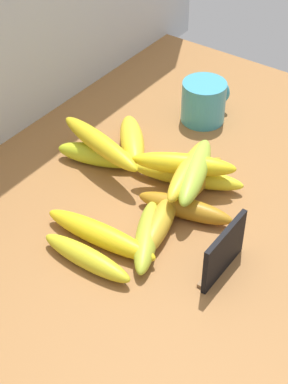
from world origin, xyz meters
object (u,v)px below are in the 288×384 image
coffee_mug (204,101)px  banana_5 (100,235)px  banana_6 (146,236)px  banana_10 (189,169)px  banana_0 (185,208)px  banana_9 (184,164)px  banana_3 (189,189)px  banana_11 (100,143)px  banana_1 (162,224)px  banana_8 (187,176)px  banana_12 (195,171)px  banana_4 (132,140)px  banana_7 (99,155)px  banana_2 (87,258)px  chalkboard_sign (223,253)px

coffee_mug → banana_5: size_ratio=0.51×
banana_6 → banana_10: 14.39cm
banana_0 → banana_9: 7.93cm
banana_3 → banana_9: 4.32cm
coffee_mug → banana_11: bearing=165.1°
banana_1 → banana_8: (12.71, 3.26, -0.04)cm
banana_12 → banana_0: bearing=-164.6°
banana_1 → banana_4: 22.85cm
banana_8 → banana_12: bearing=-130.0°
banana_0 → banana_10: banana_10 is taller
banana_5 → banana_0: bearing=-29.5°
banana_3 → banana_8: size_ratio=1.05×
banana_7 → banana_2: bearing=-145.5°
banana_2 → chalkboard_sign: bearing=-57.4°
banana_1 → banana_12: 11.07cm
banana_7 → banana_9: (3.01, -16.25, 3.42)cm
chalkboard_sign → banana_3: chalkboard_sign is taller
chalkboard_sign → coffee_mug: same height
banana_12 → banana_3: bearing=123.9°
banana_4 → banana_11: banana_11 is taller
banana_6 → banana_10: size_ratio=0.91×
banana_6 → banana_12: banana_12 is taller
banana_0 → banana_2: bearing=161.2°
banana_2 → banana_6: banana_6 is taller
coffee_mug → banana_12: 24.29cm
banana_4 → banana_7: bearing=161.1°
banana_0 → banana_12: size_ratio=0.92×
chalkboard_sign → banana_9: bearing=50.0°
banana_9 → banana_0: bearing=-144.8°
banana_1 → banana_2: bearing=157.2°
banana_8 → banana_1: bearing=-165.6°
banana_0 → banana_5: size_ratio=0.81×
banana_9 → banana_10: (-0.87, -1.61, 0.13)cm
coffee_mug → banana_5: bearing=-172.5°
banana_5 → banana_8: (20.18, -3.20, -0.06)cm
banana_5 → banana_6: size_ratio=1.25×
banana_0 → banana_8: same height
banana_1 → banana_3: bearing=6.4°
chalkboard_sign → banana_6: 12.81cm
chalkboard_sign → banana_8: (14.14, 15.20, -2.06)cm
banana_6 → banana_7: bearing=58.2°
banana_2 → banana_7: size_ratio=1.04×
banana_1 → banana_12: (10.36, 0.46, 3.87)cm
coffee_mug → banana_0: coffee_mug is taller
banana_5 → chalkboard_sign: bearing=-71.8°
coffee_mug → banana_7: coffee_mug is taller
banana_8 → banana_0: bearing=-150.2°
banana_2 → banana_5: size_ratio=0.81×
chalkboard_sign → banana_0: 13.21cm
banana_10 → banana_11: size_ratio=0.87×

